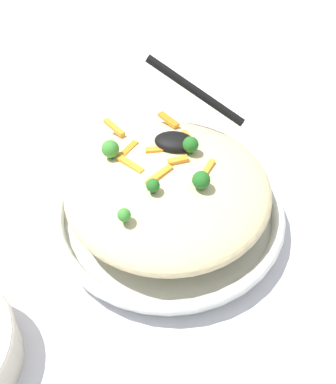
# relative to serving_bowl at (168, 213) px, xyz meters

# --- Properties ---
(ground_plane) EXTENTS (2.40, 2.40, 0.00)m
(ground_plane) POSITION_rel_serving_bowl_xyz_m (0.00, 0.00, -0.02)
(ground_plane) COLOR silver
(serving_bowl) EXTENTS (0.33, 0.33, 0.04)m
(serving_bowl) POSITION_rel_serving_bowl_xyz_m (0.00, 0.00, 0.00)
(serving_bowl) COLOR silver
(serving_bowl) RESTS_ON ground_plane
(pasta_mound) EXTENTS (0.28, 0.28, 0.08)m
(pasta_mound) POSITION_rel_serving_bowl_xyz_m (0.00, 0.00, 0.05)
(pasta_mound) COLOR beige
(pasta_mound) RESTS_ON serving_bowl
(carrot_piece_0) EXTENTS (0.02, 0.04, 0.01)m
(carrot_piece_0) POSITION_rel_serving_bowl_xyz_m (0.06, -0.03, 0.08)
(carrot_piece_0) COLOR orange
(carrot_piece_0) RESTS_ON pasta_mound
(carrot_piece_1) EXTENTS (0.04, 0.03, 0.01)m
(carrot_piece_1) POSITION_rel_serving_bowl_xyz_m (0.02, -0.11, 0.08)
(carrot_piece_1) COLOR orange
(carrot_piece_1) RESTS_ON pasta_mound
(carrot_piece_2) EXTENTS (0.03, 0.04, 0.01)m
(carrot_piece_2) POSITION_rel_serving_bowl_xyz_m (0.01, 0.02, 0.09)
(carrot_piece_2) COLOR orange
(carrot_piece_2) RESTS_ON pasta_mound
(carrot_piece_3) EXTENTS (0.02, 0.04, 0.01)m
(carrot_piece_3) POSITION_rel_serving_bowl_xyz_m (-0.05, -0.01, 0.09)
(carrot_piece_3) COLOR orange
(carrot_piece_3) RESTS_ON pasta_mound
(carrot_piece_4) EXTENTS (0.04, 0.03, 0.01)m
(carrot_piece_4) POSITION_rel_serving_bowl_xyz_m (0.05, -0.00, 0.09)
(carrot_piece_4) COLOR orange
(carrot_piece_4) RESTS_ON pasta_mound
(carrot_piece_5) EXTENTS (0.03, 0.03, 0.01)m
(carrot_piece_5) POSITION_rel_serving_bowl_xyz_m (-0.02, -0.07, 0.09)
(carrot_piece_5) COLOR orange
(carrot_piece_5) RESTS_ON pasta_mound
(carrot_piece_6) EXTENTS (0.03, 0.02, 0.01)m
(carrot_piece_6) POSITION_rel_serving_bowl_xyz_m (0.03, -0.03, 0.09)
(carrot_piece_6) COLOR orange
(carrot_piece_6) RESTS_ON pasta_mound
(carrot_piece_7) EXTENTS (0.04, 0.03, 0.01)m
(carrot_piece_7) POSITION_rel_serving_bowl_xyz_m (0.09, -0.08, 0.08)
(carrot_piece_7) COLOR orange
(carrot_piece_7) RESTS_ON pasta_mound
(carrot_piece_8) EXTENTS (0.03, 0.02, 0.01)m
(carrot_piece_8) POSITION_rel_serving_bowl_xyz_m (-0.01, -0.02, 0.09)
(carrot_piece_8) COLOR orange
(carrot_piece_8) RESTS_ON pasta_mound
(broccoli_floret_0) EXTENTS (0.02, 0.02, 0.02)m
(broccoli_floret_0) POSITION_rel_serving_bowl_xyz_m (0.04, 0.09, 0.09)
(broccoli_floret_0) COLOR #377928
(broccoli_floret_0) RESTS_ON pasta_mound
(broccoli_floret_1) EXTENTS (0.02, 0.02, 0.03)m
(broccoli_floret_1) POSITION_rel_serving_bowl_xyz_m (0.08, -0.02, 0.10)
(broccoli_floret_1) COLOR #377928
(broccoli_floret_1) RESTS_ON pasta_mound
(broccoli_floret_2) EXTENTS (0.02, 0.02, 0.03)m
(broccoli_floret_2) POSITION_rel_serving_bowl_xyz_m (-0.05, 0.02, 0.10)
(broccoli_floret_2) COLOR #205B1C
(broccoli_floret_2) RESTS_ON pasta_mound
(broccoli_floret_3) EXTENTS (0.02, 0.02, 0.03)m
(broccoli_floret_3) POSITION_rel_serving_bowl_xyz_m (-0.02, -0.04, 0.10)
(broccoli_floret_3) COLOR #205B1C
(broccoli_floret_3) RESTS_ON pasta_mound
(broccoli_floret_4) EXTENTS (0.02, 0.02, 0.02)m
(broccoli_floret_4) POSITION_rel_serving_bowl_xyz_m (0.01, 0.04, 0.10)
(broccoli_floret_4) COLOR #205B1C
(broccoli_floret_4) RESTS_ON pasta_mound
(serving_spoon) EXTENTS (0.15, 0.11, 0.09)m
(serving_spoon) POSITION_rel_serving_bowl_xyz_m (-0.01, -0.08, 0.11)
(serving_spoon) COLOR black
(serving_spoon) RESTS_ON pasta_mound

